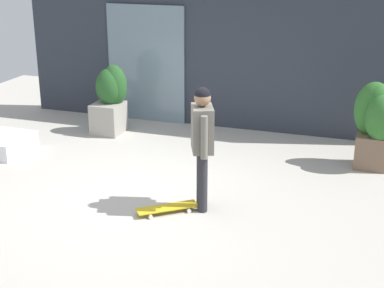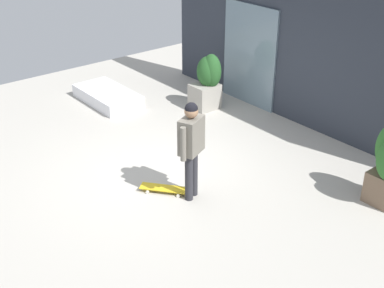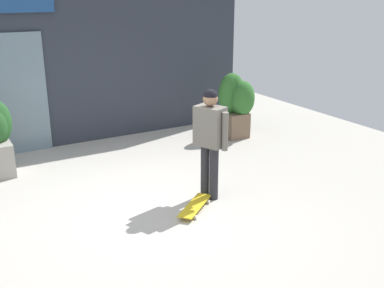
{
  "view_description": "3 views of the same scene",
  "coord_description": "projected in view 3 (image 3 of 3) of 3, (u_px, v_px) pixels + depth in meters",
  "views": [
    {
      "loc": [
        3.06,
        -6.76,
        3.35
      ],
      "look_at": [
        0.75,
        0.03,
        0.83
      ],
      "focal_mm": 54.04,
      "sensor_mm": 36.0,
      "label": 1
    },
    {
      "loc": [
        6.31,
        -4.5,
        4.58
      ],
      "look_at": [
        0.75,
        0.03,
        0.83
      ],
      "focal_mm": 47.5,
      "sensor_mm": 36.0,
      "label": 2
    },
    {
      "loc": [
        -2.44,
        -5.52,
        2.98
      ],
      "look_at": [
        0.75,
        0.03,
        0.83
      ],
      "focal_mm": 43.41,
      "sensor_mm": 36.0,
      "label": 3
    }
  ],
  "objects": [
    {
      "name": "ground_plane",
      "position": [
        148.0,
        207.0,
        6.64
      ],
      "size": [
        12.0,
        12.0,
        0.0
      ],
      "primitive_type": "plane",
      "color": "#B2ADA3"
    },
    {
      "name": "planter_box_right",
      "position": [
        235.0,
        101.0,
        9.58
      ],
      "size": [
        0.69,
        0.66,
        1.34
      ],
      "color": "brown",
      "rests_on": "ground_plane"
    },
    {
      "name": "skateboard",
      "position": [
        195.0,
        206.0,
        6.55
      ],
      "size": [
        0.76,
        0.67,
        0.08
      ],
      "rotation": [
        0.0,
        0.0,
        -2.46
      ],
      "color": "gold",
      "rests_on": "ground_plane"
    },
    {
      "name": "skateboarder",
      "position": [
        210.0,
        133.0,
        6.64
      ],
      "size": [
        0.4,
        0.56,
        1.65
      ],
      "rotation": [
        0.0,
        0.0,
        -2.74
      ],
      "color": "#28282D",
      "rests_on": "ground_plane"
    },
    {
      "name": "building_facade",
      "position": [
        67.0,
        54.0,
        8.91
      ],
      "size": [
        7.52,
        0.31,
        3.58
      ],
      "color": "#2D333D",
      "rests_on": "ground_plane"
    }
  ]
}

